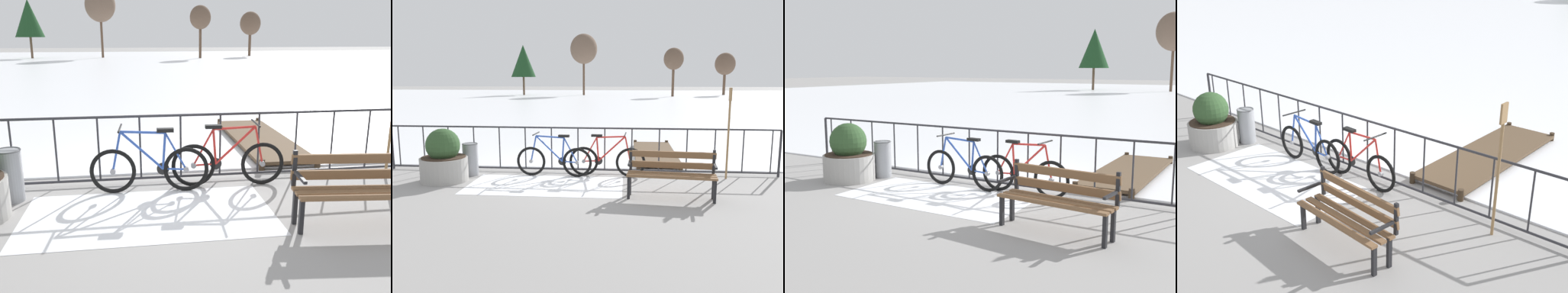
# 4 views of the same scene
# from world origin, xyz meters

# --- Properties ---
(ground_plane) EXTENTS (160.00, 160.00, 0.00)m
(ground_plane) POSITION_xyz_m (0.00, 0.00, 0.00)
(ground_plane) COLOR gray
(frozen_pond) EXTENTS (80.00, 56.00, 0.03)m
(frozen_pond) POSITION_xyz_m (0.00, 28.40, 0.01)
(frozen_pond) COLOR white
(frozen_pond) RESTS_ON ground
(snow_patch) EXTENTS (3.17, 1.63, 0.01)m
(snow_patch) POSITION_xyz_m (-0.55, -1.20, 0.00)
(snow_patch) COLOR white
(snow_patch) RESTS_ON ground
(railing_fence) EXTENTS (9.06, 0.06, 1.07)m
(railing_fence) POSITION_xyz_m (0.00, 0.00, 0.56)
(railing_fence) COLOR #2D2D33
(railing_fence) RESTS_ON ground
(bicycle_near_railing) EXTENTS (1.71, 0.52, 0.97)m
(bicycle_near_railing) POSITION_xyz_m (-0.49, -0.40, 0.37)
(bicycle_near_railing) COLOR black
(bicycle_near_railing) RESTS_ON ground
(bicycle_second) EXTENTS (1.71, 0.52, 0.97)m
(bicycle_second) POSITION_xyz_m (0.68, -0.29, 0.37)
(bicycle_second) COLOR black
(bicycle_second) RESTS_ON ground
(park_bench) EXTENTS (1.64, 0.64, 0.89)m
(park_bench) POSITION_xyz_m (1.94, -1.83, 0.51)
(park_bench) COLOR brown
(park_bench) RESTS_ON ground
(planter_with_shrub) EXTENTS (0.99, 0.99, 1.13)m
(planter_with_shrub) POSITION_xyz_m (-2.77, -1.02, 0.47)
(planter_with_shrub) COLOR #9E9B96
(planter_with_shrub) RESTS_ON ground
(trash_bin) EXTENTS (0.35, 0.35, 0.73)m
(trash_bin) POSITION_xyz_m (-2.39, -0.46, 0.37)
(trash_bin) COLOR gray
(trash_bin) RESTS_ON ground
(oar_upright) EXTENTS (0.04, 0.16, 1.98)m
(oar_upright) POSITION_xyz_m (3.30, -0.28, 1.14)
(oar_upright) COLOR #937047
(oar_upright) RESTS_ON ground
(wooden_dock) EXTENTS (1.10, 3.64, 0.20)m
(wooden_dock) POSITION_xyz_m (1.90, 2.07, 0.12)
(wooden_dock) COLOR brown
(wooden_dock) RESTS_ON ground
(tree_far_west) EXTENTS (2.33, 2.33, 4.90)m
(tree_far_west) POSITION_xyz_m (12.56, 41.06, 3.58)
(tree_far_west) COLOR brown
(tree_far_west) RESTS_ON ground
(tree_west_mid) EXTENTS (3.10, 3.10, 7.02)m
(tree_west_mid) POSITION_xyz_m (-3.81, 39.40, 5.29)
(tree_west_mid) COLOR brown
(tree_west_mid) RESTS_ON ground
(tree_centre) EXTENTS (2.85, 2.85, 5.79)m
(tree_centre) POSITION_xyz_m (-10.84, 38.94, 3.94)
(tree_centre) COLOR brown
(tree_centre) RESTS_ON ground
(tree_east_mid) EXTENTS (2.13, 2.13, 5.23)m
(tree_east_mid) POSITION_xyz_m (6.18, 36.84, 4.00)
(tree_east_mid) COLOR brown
(tree_east_mid) RESTS_ON ground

